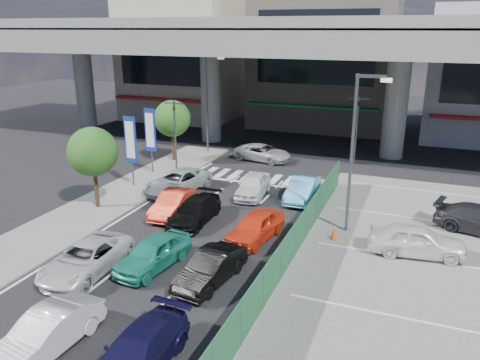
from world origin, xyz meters
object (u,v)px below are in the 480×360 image
at_px(taxi_orange_right, 255,227).
at_px(tree_far, 172,119).
at_px(signboard_far, 150,132).
at_px(crossing_wagon_silver, 262,153).
at_px(traffic_light_right, 358,113).
at_px(minivan_navy_back, 138,352).
at_px(sedan_white_mid_left, 86,258).
at_px(street_lamp_right, 356,142).
at_px(hatch_black_mid_right, 211,268).
at_px(traffic_cone, 334,233).
at_px(signboard_near, 131,142).
at_px(parked_sedan_white, 417,240).
at_px(hatch_white_back_mid, 47,333).
at_px(taxi_orange_left, 174,203).
at_px(wagon_silver_front_left, 177,182).
at_px(sedan_black_mid, 195,211).
at_px(street_lamp_left, 209,96).
at_px(tree_near, 93,152).
at_px(traffic_light_left, 174,119).
at_px(taxi_teal_mid, 153,253).
at_px(kei_truck_front_right, 303,189).
at_px(sedan_white_front_mid, 253,185).

bearing_deg(taxi_orange_right, tree_far, 143.37).
distance_m(signboard_far, crossing_wagon_silver, 9.13).
relative_size(traffic_light_right, minivan_navy_back, 1.21).
xyz_separation_m(tree_far, sedan_white_mid_left, (5.14, -16.86, -2.73)).
relative_size(street_lamp_right, hatch_black_mid_right, 2.02).
bearing_deg(taxi_orange_right, traffic_cone, 28.86).
xyz_separation_m(signboard_near, parked_sedan_white, (17.62, -3.56, -2.27)).
bearing_deg(hatch_white_back_mid, hatch_black_mid_right, 65.35).
height_order(signboard_near, crossing_wagon_silver, signboard_near).
relative_size(sedan_white_mid_left, hatch_black_mid_right, 1.20).
bearing_deg(taxi_orange_left, signboard_near, 141.47).
distance_m(tree_far, taxi_orange_left, 11.45).
xyz_separation_m(wagon_silver_front_left, crossing_wagon_silver, (2.66, 9.02, -0.06)).
bearing_deg(sedan_black_mid, minivan_navy_back, -73.71).
bearing_deg(sedan_white_mid_left, street_lamp_left, 98.76).
bearing_deg(tree_near, crossing_wagon_silver, 66.99).
height_order(traffic_light_left, hatch_white_back_mid, traffic_light_left).
bearing_deg(traffic_cone, tree_near, -177.17).
bearing_deg(sedan_white_mid_left, taxi_teal_mid, 29.03).
xyz_separation_m(traffic_light_left, taxi_orange_left, (3.79, -7.23, -3.27)).
distance_m(traffic_light_left, hatch_white_back_mid, 20.12).
distance_m(street_lamp_left, taxi_orange_left, 14.40).
bearing_deg(hatch_white_back_mid, kei_truck_front_right, 79.25).
height_order(signboard_near, sedan_white_mid_left, signboard_near).
height_order(hatch_white_back_mid, hatch_black_mid_right, hatch_white_back_mid).
xyz_separation_m(street_lamp_left, sedan_black_mid, (5.49, -13.73, -4.14)).
height_order(traffic_light_left, minivan_navy_back, traffic_light_left).
distance_m(signboard_far, minivan_navy_back, 20.61).
xyz_separation_m(tree_far, taxi_orange_right, (10.75, -11.13, -2.70)).
height_order(taxi_teal_mid, crossing_wagon_silver, taxi_teal_mid).
relative_size(street_lamp_left, minivan_navy_back, 1.86).
relative_size(street_lamp_left, taxi_orange_left, 1.99).
height_order(sedan_black_mid, parked_sedan_white, parked_sedan_white).
height_order(traffic_light_left, taxi_orange_left, traffic_light_left).
height_order(taxi_orange_left, taxi_orange_right, taxi_orange_right).
relative_size(signboard_far, minivan_navy_back, 1.09).
xyz_separation_m(sedan_white_mid_left, sedan_black_mid, (1.83, 6.63, -0.03)).
relative_size(wagon_silver_front_left, crossing_wagon_silver, 1.09).
bearing_deg(sedan_white_mid_left, parked_sedan_white, 26.00).
height_order(tree_near, parked_sedan_white, tree_near).
bearing_deg(traffic_light_right, taxi_orange_right, -99.26).
xyz_separation_m(street_lamp_left, sedan_white_front_mid, (7.02, -8.73, -4.08)).
xyz_separation_m(taxi_orange_right, sedan_white_front_mid, (-2.26, 5.90, 0.00)).
bearing_deg(taxi_orange_left, traffic_light_left, 113.09).
distance_m(sedan_white_front_mid, parked_sedan_white, 10.86).
height_order(taxi_teal_mid, taxi_orange_left, taxi_teal_mid).
xyz_separation_m(signboard_near, traffic_cone, (13.82, -3.32, -2.66)).
bearing_deg(street_lamp_right, traffic_light_right, 97.34).
distance_m(hatch_white_back_mid, taxi_teal_mid, 6.09).
distance_m(traffic_light_left, signboard_near, 4.22).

